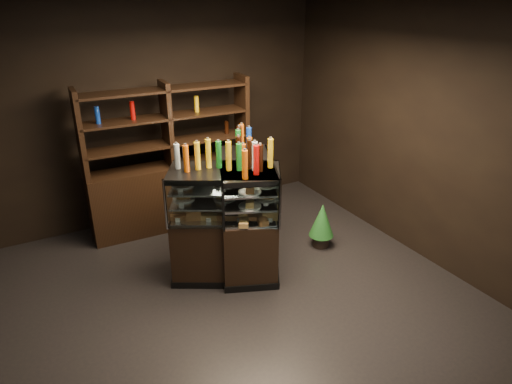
% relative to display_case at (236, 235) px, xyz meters
% --- Properties ---
extents(ground, '(5.00, 5.00, 0.00)m').
position_rel_display_case_xyz_m(ground, '(-0.36, -0.63, -0.44)').
color(ground, black).
rests_on(ground, ground).
extents(room_shell, '(5.02, 5.02, 3.01)m').
position_rel_display_case_xyz_m(room_shell, '(-0.36, -0.63, 1.50)').
color(room_shell, black).
rests_on(room_shell, ground).
extents(display_case, '(1.49, 1.34, 1.31)m').
position_rel_display_case_xyz_m(display_case, '(0.00, 0.00, 0.00)').
color(display_case, black).
rests_on(display_case, ground).
extents(food_display, '(1.14, 1.11, 0.41)m').
position_rel_display_case_xyz_m(food_display, '(0.00, -0.01, 0.52)').
color(food_display, '#C38146').
rests_on(food_display, display_case).
extents(bottles_top, '(0.98, 0.97, 0.30)m').
position_rel_display_case_xyz_m(bottles_top, '(-0.00, 0.00, 1.00)').
color(bottles_top, '#0F38B2').
rests_on(bottles_top, display_case).
extents(potted_conifer, '(0.31, 0.31, 0.67)m').
position_rel_display_case_xyz_m(potted_conifer, '(1.18, -0.07, -0.06)').
color(potted_conifer, black).
rests_on(potted_conifer, ground).
extents(back_shelving, '(2.21, 0.50, 2.00)m').
position_rel_display_case_xyz_m(back_shelving, '(-0.27, 1.42, 0.17)').
color(back_shelving, black).
rests_on(back_shelving, ground).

